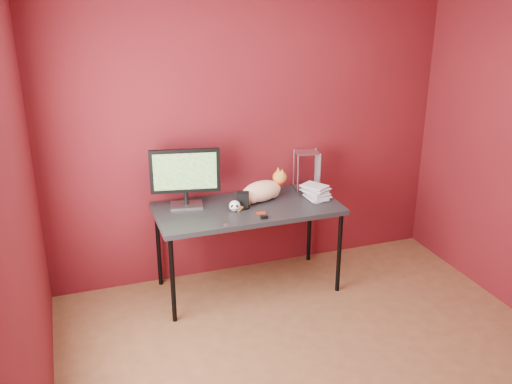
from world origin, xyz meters
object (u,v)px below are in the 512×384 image
object	(u,v)px
desk	(248,212)
monitor	(185,175)
cat	(262,191)
book_stack	(311,128)
speaker	(243,201)
skull_mug	(235,206)

from	to	relation	value
desk	monitor	bearing A→B (deg)	160.57
cat	book_stack	distance (m)	0.66
monitor	book_stack	size ratio (longest dim) A/B	0.45
desk	monitor	world-z (taller)	monitor
monitor	cat	distance (m)	0.66
desk	monitor	size ratio (longest dim) A/B	2.70
monitor	cat	world-z (taller)	monitor
monitor	speaker	size ratio (longest dim) A/B	4.23
speaker	book_stack	xyz separation A→B (m)	(0.58, -0.01, 0.56)
cat	book_stack	size ratio (longest dim) A/B	0.41
monitor	skull_mug	world-z (taller)	monitor
cat	book_stack	xyz separation A→B (m)	(0.38, -0.10, 0.53)
desk	skull_mug	world-z (taller)	skull_mug
skull_mug	speaker	distance (m)	0.10
desk	speaker	bearing A→B (deg)	-163.64
monitor	speaker	distance (m)	0.51
speaker	book_stack	size ratio (longest dim) A/B	0.11
monitor	book_stack	world-z (taller)	book_stack
skull_mug	speaker	size ratio (longest dim) A/B	0.74
desk	skull_mug	size ratio (longest dim) A/B	15.38
speaker	book_stack	distance (m)	0.80
monitor	skull_mug	distance (m)	0.47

